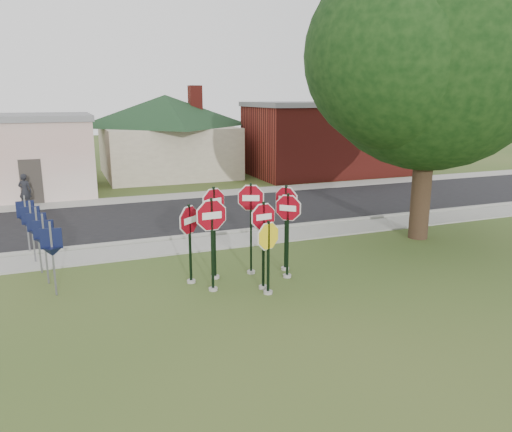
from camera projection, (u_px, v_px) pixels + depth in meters
name	position (u px, v px, depth m)	size (l,w,h in m)	color
ground	(268.00, 303.00, 12.67)	(120.00, 120.00, 0.00)	#324E1D
sidewalk_near	(208.00, 244.00, 17.64)	(60.00, 1.60, 0.06)	gray
road	(179.00, 216.00, 21.72)	(60.00, 7.00, 0.04)	black
sidewalk_far	(160.00, 198.00, 25.61)	(60.00, 1.60, 0.06)	gray
curb	(200.00, 235.00, 18.54)	(60.00, 0.20, 0.14)	gray
stop_sign_center	(263.00, 234.00, 13.24)	(0.99, 0.24, 2.52)	gray
stop_sign_yellow	(268.00, 249.00, 12.96)	(0.96, 0.38, 2.10)	gray
stop_sign_left	(212.00, 230.00, 13.08)	(1.16, 0.24, 2.67)	gray
stop_sign_right	(288.00, 224.00, 14.09)	(0.79, 0.70, 2.58)	gray
stop_sign_back_right	(251.00, 215.00, 14.37)	(0.98, 0.42, 2.81)	gray
stop_sign_back_left	(214.00, 220.00, 13.98)	(0.96, 0.30, 2.77)	gray
stop_sign_far_right	(286.00, 216.00, 14.69)	(0.58, 0.88, 2.70)	gray
stop_sign_far_left	(190.00, 233.00, 13.70)	(0.88, 0.70, 2.37)	gray
route_sign_row	(38.00, 233.00, 14.54)	(1.43, 4.63, 2.00)	#59595E
building_house	(166.00, 119.00, 32.44)	(11.60, 11.60, 6.20)	beige
building_brick	(327.00, 138.00, 33.11)	(10.20, 6.20, 4.75)	maroon
oak_tree	(432.00, 48.00, 16.94)	(11.91, 11.31, 10.86)	black
bg_tree_right	(387.00, 90.00, 42.71)	(5.60, 5.60, 8.40)	black
pedestrian	(25.00, 191.00, 22.98)	(0.58, 0.38, 1.60)	black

